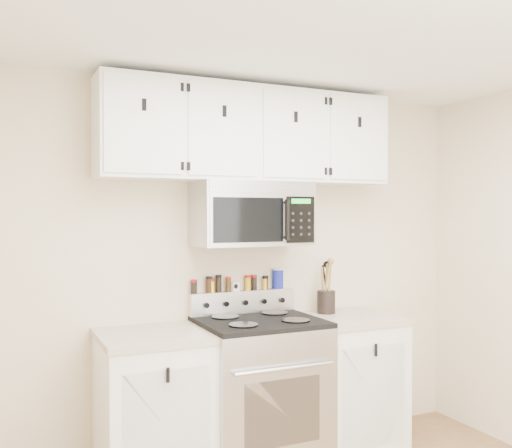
{
  "coord_description": "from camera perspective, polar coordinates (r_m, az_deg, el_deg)",
  "views": [
    {
      "loc": [
        -1.54,
        -1.88,
        1.63
      ],
      "look_at": [
        -0.02,
        1.45,
        1.56
      ],
      "focal_mm": 40.0,
      "sensor_mm": 36.0,
      "label": 1
    }
  ],
  "objects": [
    {
      "name": "base_cabinet_right",
      "position": [
        4.17,
        9.19,
        -15.24
      ],
      "size": [
        0.64,
        0.62,
        0.92
      ],
      "color": "white",
      "rests_on": "floor"
    },
    {
      "name": "spice_jar_5",
      "position": [
        3.95,
        -0.83,
        -5.89
      ],
      "size": [
        0.04,
        0.04,
        0.1
      ],
      "color": "#C38D17",
      "rests_on": "range"
    },
    {
      "name": "spice_jar_0",
      "position": [
        3.81,
        -6.24,
        -6.24
      ],
      "size": [
        0.04,
        0.04,
        0.09
      ],
      "color": "black",
      "rests_on": "range"
    },
    {
      "name": "base_cabinet_left",
      "position": [
        3.63,
        -10.22,
        -17.76
      ],
      "size": [
        0.64,
        0.62,
        0.92
      ],
      "color": "white",
      "rests_on": "floor"
    },
    {
      "name": "back_wall",
      "position": [
        3.95,
        -1.56,
        -4.46
      ],
      "size": [
        3.5,
        0.01,
        2.5
      ],
      "primitive_type": "cube",
      "color": "beige",
      "rests_on": "floor"
    },
    {
      "name": "range",
      "position": [
        3.82,
        0.38,
        -16.36
      ],
      "size": [
        0.76,
        0.65,
        1.1
      ],
      "color": "#B7B7BA",
      "rests_on": "floor"
    },
    {
      "name": "spice_jar_8",
      "position": [
        4.0,
        0.97,
        -5.86
      ],
      "size": [
        0.04,
        0.04,
        0.09
      ],
      "color": "#3A250D",
      "rests_on": "range"
    },
    {
      "name": "spice_jar_3",
      "position": [
        3.87,
        -3.76,
        -5.95
      ],
      "size": [
        0.04,
        0.04,
        0.12
      ],
      "color": "black",
      "rests_on": "range"
    },
    {
      "name": "spice_jar_7",
      "position": [
        4.0,
        0.92,
        -5.89
      ],
      "size": [
        0.04,
        0.04,
        0.09
      ],
      "color": "gold",
      "rests_on": "range"
    },
    {
      "name": "salt_canister",
      "position": [
        4.04,
        2.21,
        -5.46
      ],
      "size": [
        0.08,
        0.08,
        0.14
      ],
      "color": "#162198",
      "rests_on": "range"
    },
    {
      "name": "spice_jar_6",
      "position": [
        3.97,
        -0.19,
        -5.86
      ],
      "size": [
        0.04,
        0.04,
        0.1
      ],
      "color": "black",
      "rests_on": "range"
    },
    {
      "name": "ceiling",
      "position": [
        2.58,
        14.83,
        20.67
      ],
      "size": [
        3.5,
        3.5,
        0.01
      ],
      "primitive_type": "cube",
      "color": "white",
      "rests_on": "back_wall"
    },
    {
      "name": "utensil_crock",
      "position": [
        4.12,
        7.03,
        -7.55
      ],
      "size": [
        0.13,
        0.13,
        0.37
      ],
      "color": "black",
      "rests_on": "base_cabinet_right"
    },
    {
      "name": "spice_jar_1",
      "position": [
        3.84,
        -4.72,
        -6.05
      ],
      "size": [
        0.05,
        0.05,
        0.11
      ],
      "color": "#391B0D",
      "rests_on": "range"
    },
    {
      "name": "upper_cabinets",
      "position": [
        3.82,
        -0.59,
        8.88
      ],
      "size": [
        2.0,
        0.35,
        0.62
      ],
      "color": "white",
      "rests_on": "back_wall"
    },
    {
      "name": "spice_jar_4",
      "position": [
        3.89,
        -2.78,
        -6.03
      ],
      "size": [
        0.04,
        0.04,
        0.1
      ],
      "color": "#432A10",
      "rests_on": "range"
    },
    {
      "name": "kitchen_timer",
      "position": [
        3.91,
        -2.17,
        -6.27
      ],
      "size": [
        0.06,
        0.06,
        0.06
      ],
      "primitive_type": "cube",
      "rotation": [
        0.0,
        0.0,
        0.29
      ],
      "color": "white",
      "rests_on": "range"
    },
    {
      "name": "spice_jar_2",
      "position": [
        3.85,
        -4.5,
        -6.16
      ],
      "size": [
        0.04,
        0.04,
        0.09
      ],
      "color": "yellow",
      "rests_on": "range"
    },
    {
      "name": "microwave",
      "position": [
        3.76,
        -0.43,
        1.05
      ],
      "size": [
        0.76,
        0.44,
        0.42
      ],
      "color": "#9E9EA3",
      "rests_on": "back_wall"
    }
  ]
}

